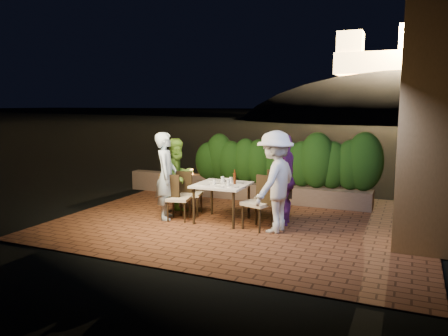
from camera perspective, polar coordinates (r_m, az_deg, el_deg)
The scene contains 31 objects.
ground at distance 8.44m, azimuth 1.61°, elevation -7.57°, with size 400.00×400.00×0.00m, color black.
terrace_floor at distance 8.91m, azimuth 2.82°, elevation -7.09°, with size 7.00×6.00×0.15m, color brown.
window_pane at distance 9.05m, azimuth 22.33°, elevation 5.86°, with size 0.08×1.00×1.40m, color black.
window_frame at distance 9.05m, azimuth 22.27°, elevation 5.86°, with size 0.06×1.15×1.55m, color black.
planter at distance 10.45m, azimuth 7.35°, elevation -3.28°, with size 4.20×0.55×0.40m, color brown.
hedge at distance 10.32m, azimuth 7.42°, elevation 0.80°, with size 4.00×0.70×1.10m, color #16390F, non-canonical shape.
parapet at distance 11.61m, azimuth -7.02°, elevation -1.85°, with size 2.20×0.30×0.50m, color brown.
hill at distance 67.84m, azimuth 22.50°, elevation 2.42°, with size 52.00×40.00×22.00m, color black.
fortress at distance 68.04m, azimuth 23.20°, elevation 14.65°, with size 26.00×8.00×8.00m, color #FFCC7A, non-canonical shape.
dining_table at distance 8.61m, azimuth -0.27°, elevation -4.54°, with size 1.00×1.00×0.75m, color white, non-canonical shape.
plate_nw at distance 8.44m, azimuth -2.74°, elevation -2.17°, with size 0.25×0.25×0.01m, color white.
plate_sw at distance 8.85m, azimuth -1.27°, elevation -1.67°, with size 0.21×0.21×0.01m, color white.
plate_ne at distance 8.20m, azimuth 1.12°, elevation -2.47°, with size 0.23×0.23×0.01m, color white.
plate_se at distance 8.61m, azimuth 1.85°, elevation -1.95°, with size 0.23×0.23×0.01m, color white.
plate_centre at distance 8.51m, azimuth -0.26°, elevation -2.07°, with size 0.24×0.24×0.01m, color white.
plate_front at distance 8.21m, azimuth -0.66°, elevation -2.46°, with size 0.20×0.20×0.01m, color white.
glass_nw at distance 8.47m, azimuth -1.28°, elevation -1.82°, with size 0.06×0.06×0.10m, color silver.
glass_sw at distance 8.71m, azimuth -0.19°, elevation -1.48°, with size 0.07×0.07×0.12m, color silver.
glass_ne at distance 8.37m, azimuth 0.57°, elevation -1.89°, with size 0.07×0.07×0.11m, color silver.
glass_se at distance 8.61m, azimuth 0.92°, elevation -1.59°, with size 0.07×0.07×0.12m, color silver.
beer_bottle at distance 8.49m, azimuth 1.40°, elevation -1.15°, with size 0.06×0.06×0.29m, color #481F0C, non-canonical shape.
bowl at distance 8.84m, azimuth 0.30°, elevation -1.56°, with size 0.18×0.18×0.05m, color white.
chair_left_front at distance 8.73m, azimuth -5.95°, elevation -3.87°, with size 0.42×0.42×0.91m, color black, non-canonical shape.
chair_left_back at distance 9.16m, azimuth -4.31°, elevation -3.26°, with size 0.42×0.42×0.91m, color black, non-canonical shape.
chair_right_front at distance 8.08m, azimuth 4.42°, elevation -4.44°, with size 0.47×0.47×1.02m, color black, non-canonical shape.
chair_right_back at distance 8.53m, azimuth 5.77°, elevation -3.69°, with size 0.48×0.48×1.05m, color black, non-canonical shape.
diner_blue at distance 8.81m, azimuth -7.58°, elevation -1.02°, with size 0.64×0.42×1.75m, color #A2BDD1.
diner_green at distance 9.27m, azimuth -6.04°, elevation -1.03°, with size 0.77×0.60×1.58m, color #80C23C.
diner_white at distance 7.87m, azimuth 6.69°, elevation -1.80°, with size 1.18×0.68×1.83m, color silver.
diner_purple at distance 8.42m, azimuth 7.91°, elevation -1.48°, with size 1.02×0.42×1.74m, color #6C2777.
parapet_lamp at distance 11.26m, azimuth -4.32°, elevation -0.48°, with size 0.10×0.10×0.14m, color orange.
Camera 1 is at (3.01, -7.54, 2.30)m, focal length 35.00 mm.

